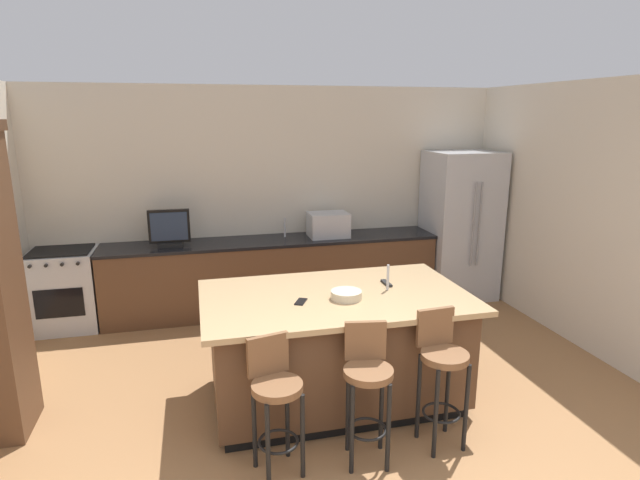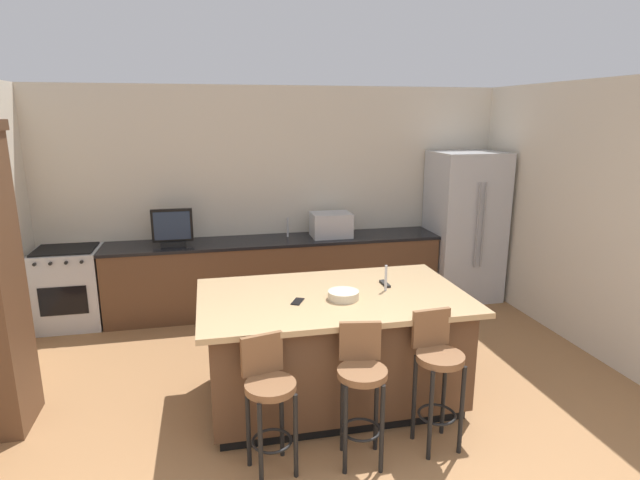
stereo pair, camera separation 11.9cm
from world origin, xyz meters
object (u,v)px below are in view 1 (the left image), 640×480
kitchen_island (335,346)px  refrigerator (460,225)px  microwave (328,225)px  bar_stool_center (367,382)px  bar_stool_right (442,366)px  tv_monitor (169,230)px  fruit_bowl (346,295)px  tv_remote (386,283)px  range_oven (65,290)px  bar_stool_left (275,395)px  cell_phone (301,302)px

kitchen_island → refrigerator: 3.13m
microwave → bar_stool_center: bearing=-99.6°
bar_stool_center → bar_stool_right: bar_stool_right is taller
refrigerator → tv_monitor: refrigerator is taller
kitchen_island → fruit_bowl: 0.51m
tv_remote → kitchen_island: bearing=-164.8°
tv_monitor → tv_remote: size_ratio=2.69×
bar_stool_center → microwave: bearing=90.0°
refrigerator → tv_remote: (-1.77, -1.96, -0.00)m
range_oven → bar_stool_center: size_ratio=0.93×
bar_stool_left → bar_stool_right: bearing=-13.0°
bar_stool_center → bar_stool_right: size_ratio=0.97×
microwave → tv_remote: bearing=-90.4°
bar_stool_right → tv_remote: bar_stool_right is taller
range_oven → bar_stool_left: (1.92, -2.94, 0.11)m
refrigerator → bar_stool_right: (-1.69, -2.86, -0.34)m
range_oven → tv_monitor: (1.17, -0.05, 0.64)m
kitchen_island → bar_stool_left: bar_stool_left is taller
tv_monitor → microwave: bearing=1.6°
microwave → fruit_bowl: microwave is taller
kitchen_island → bar_stool_center: bearing=-89.6°
tv_monitor → cell_phone: 2.47m
bar_stool_left → refrigerator: bearing=31.0°
bar_stool_center → kitchen_island: bearing=100.0°
microwave → tv_monitor: (-1.88, -0.05, 0.05)m
tv_monitor → bar_stool_right: size_ratio=0.45×
bar_stool_center → fruit_bowl: (0.05, 0.68, 0.38)m
microwave → kitchen_island: bearing=-103.2°
fruit_bowl → cell_phone: size_ratio=1.65×
kitchen_island → fruit_bowl: size_ratio=8.76×
bar_stool_center → bar_stool_right: (0.58, 0.05, 0.02)m
range_oven → fruit_bowl: size_ratio=3.69×
bar_stool_left → cell_phone: (0.32, 0.67, 0.38)m
bar_stool_left → bar_stool_center: 0.63m
tv_remote → bar_stool_right: bearing=-85.2°
refrigerator → microwave: (-1.76, 0.07, 0.09)m
microwave → refrigerator: bearing=-2.2°
tv_monitor → fruit_bowl: tv_monitor is taller
tv_monitor → fruit_bowl: (1.43, -2.24, -0.12)m
microwave → tv_monitor: size_ratio=1.05×
cell_phone → bar_stool_right: bearing=-8.8°
kitchen_island → range_oven: bearing=139.5°
bar_stool_left → bar_stool_center: bar_stool_center is taller
bar_stool_right → tv_remote: size_ratio=5.93×
fruit_bowl → tv_remote: fruit_bowl is taller
bar_stool_right → refrigerator: bearing=55.0°
bar_stool_left → bar_stool_center: bearing=-16.4°
microwave → tv_remote: size_ratio=2.82×
microwave → tv_remote: (-0.01, -2.03, -0.09)m
range_oven → bar_stool_right: (3.12, -2.92, 0.16)m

